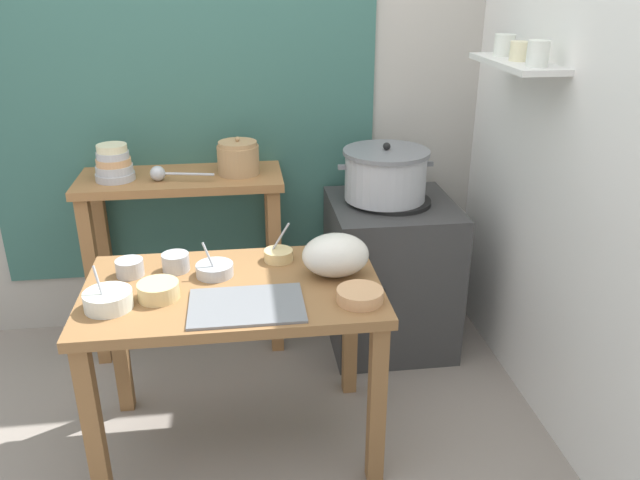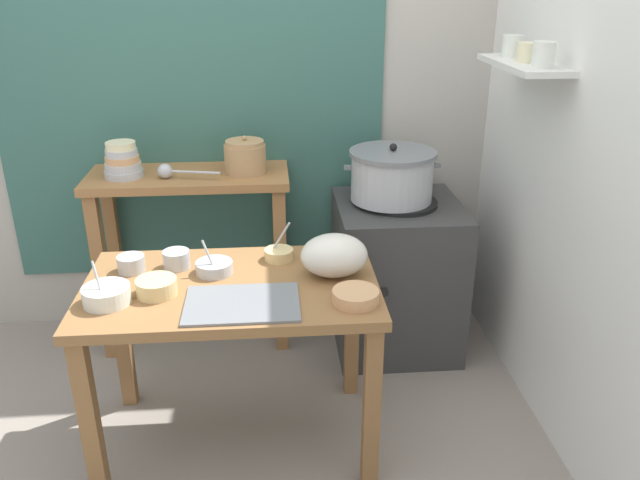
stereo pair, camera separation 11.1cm
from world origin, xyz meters
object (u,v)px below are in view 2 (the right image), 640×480
(prep_bowl_3, at_px, (356,296))
(prep_bowl_6, at_px, (279,254))
(plastic_bag, at_px, (334,255))
(prep_bowl_0, at_px, (156,286))
(prep_bowl_7, at_px, (343,247))
(prep_bowl_1, at_px, (213,267))
(clay_pot, at_px, (245,157))
(serving_tray, at_px, (242,304))
(back_shelf_table, at_px, (191,217))
(prep_bowl_4, at_px, (106,294))
(steamer_pot, at_px, (392,175))
(stove_block, at_px, (396,275))
(bowl_stack_enamel, at_px, (123,161))
(prep_table, at_px, (232,309))
(ladle, at_px, (168,171))
(prep_bowl_5, at_px, (176,259))
(prep_bowl_2, at_px, (131,263))

(prep_bowl_3, xyz_separation_m, prep_bowl_6, (-0.26, 0.38, 0.00))
(plastic_bag, xyz_separation_m, prep_bowl_0, (-0.65, -0.10, -0.05))
(prep_bowl_7, bearing_deg, prep_bowl_1, -164.10)
(clay_pot, distance_m, serving_tray, 1.02)
(plastic_bag, distance_m, prep_bowl_3, 0.23)
(prep_bowl_7, bearing_deg, prep_bowl_3, -90.62)
(serving_tray, bearing_deg, clay_pot, 90.22)
(back_shelf_table, relative_size, clay_pot, 4.85)
(prep_bowl_4, bearing_deg, plastic_bag, 10.62)
(plastic_bag, bearing_deg, steamer_pot, 62.91)
(steamer_pot, relative_size, prep_bowl_6, 2.96)
(clay_pot, bearing_deg, stove_block, -10.06)
(serving_tray, relative_size, prep_bowl_4, 2.40)
(steamer_pot, distance_m, prep_bowl_0, 1.27)
(bowl_stack_enamel, bearing_deg, prep_table, -56.54)
(ladle, xyz_separation_m, prep_bowl_0, (0.05, -0.82, -0.18))
(stove_block, bearing_deg, prep_bowl_5, -151.74)
(plastic_bag, xyz_separation_m, prep_bowl_3, (0.05, -0.22, -0.06))
(back_shelf_table, height_order, prep_bowl_0, back_shelf_table)
(serving_tray, height_order, prep_bowl_7, prep_bowl_7)
(prep_bowl_2, bearing_deg, stove_block, 25.50)
(prep_bowl_6, bearing_deg, prep_bowl_3, -55.57)
(serving_tray, distance_m, prep_bowl_0, 0.33)
(prep_bowl_0, distance_m, prep_bowl_5, 0.23)
(steamer_pot, relative_size, prep_bowl_4, 2.76)
(stove_block, distance_m, serving_tray, 1.18)
(stove_block, distance_m, steamer_pot, 0.52)
(prep_bowl_1, bearing_deg, prep_bowl_3, -28.18)
(stove_block, bearing_deg, ladle, 176.76)
(prep_bowl_0, xyz_separation_m, prep_bowl_4, (-0.16, -0.05, 0.00))
(prep_bowl_3, bearing_deg, prep_bowl_0, 170.70)
(prep_bowl_1, distance_m, prep_bowl_3, 0.58)
(plastic_bag, relative_size, prep_bowl_4, 1.54)
(bowl_stack_enamel, bearing_deg, prep_bowl_7, -29.55)
(stove_block, height_order, prep_bowl_4, prep_bowl_4)
(plastic_bag, height_order, prep_bowl_1, plastic_bag)
(prep_bowl_4, bearing_deg, ladle, 82.80)
(clay_pot, bearing_deg, prep_bowl_1, -98.85)
(prep_bowl_4, relative_size, prep_bowl_5, 1.58)
(prep_bowl_1, xyz_separation_m, prep_bowl_2, (-0.32, 0.04, 0.01))
(stove_block, relative_size, prep_bowl_7, 5.84)
(prep_bowl_3, relative_size, prep_bowl_4, 1.00)
(ladle, relative_size, prep_bowl_6, 1.90)
(prep_bowl_6, bearing_deg, clay_pot, 102.78)
(prep_bowl_4, bearing_deg, prep_table, 15.34)
(plastic_bag, distance_m, prep_bowl_5, 0.62)
(bowl_stack_enamel, relative_size, ladle, 0.61)
(clay_pot, height_order, prep_bowl_4, clay_pot)
(bowl_stack_enamel, xyz_separation_m, ladle, (0.21, -0.04, -0.04))
(prep_bowl_4, height_order, prep_bowl_6, prep_bowl_4)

